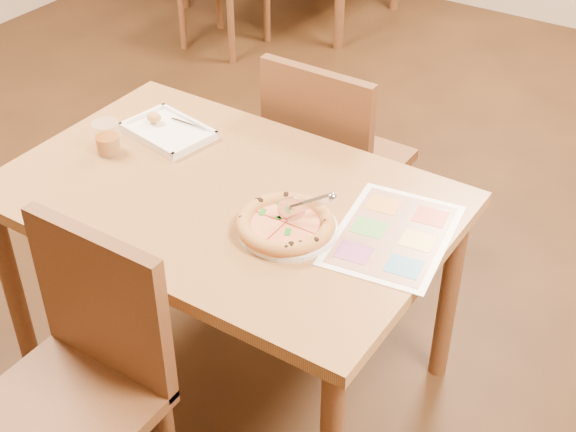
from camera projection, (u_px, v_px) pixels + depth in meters
The scene contains 9 objects.
dining_table at pixel (225, 216), 2.37m from camera, with size 1.30×0.85×0.72m.
chair_near at pixel (82, 357), 2.00m from camera, with size 0.42×0.42×0.47m.
chair_far at pixel (329, 147), 2.81m from camera, with size 0.42×0.42×0.47m.
plate at pixel (288, 229), 2.17m from camera, with size 0.27×0.27×0.01m, color silver.
pizza at pixel (285, 224), 2.15m from camera, with size 0.27×0.27×0.04m.
pizza_cutter at pixel (305, 205), 2.12m from camera, with size 0.13×0.09×0.09m.
appetizer_tray at pixel (167, 131), 2.58m from camera, with size 0.31×0.24×0.05m.
glass_tumbler at pixel (108, 140), 2.47m from camera, with size 0.08×0.08×0.10m.
menu at pixel (393, 234), 2.15m from camera, with size 0.29×0.41×0.01m, color white.
Camera 1 is at (1.20, -1.50, 2.04)m, focal length 50.00 mm.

